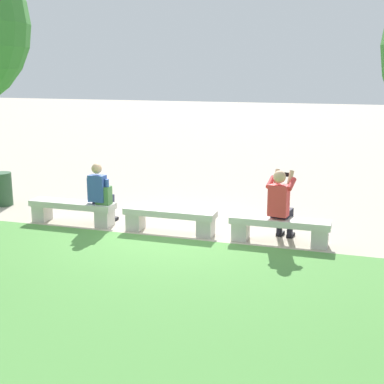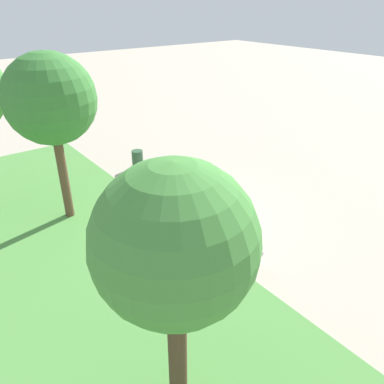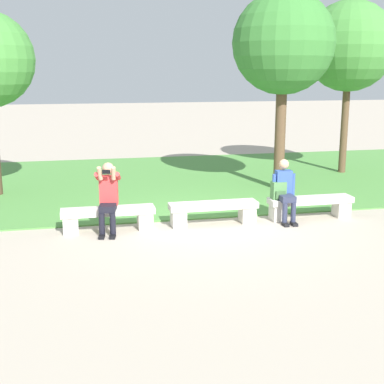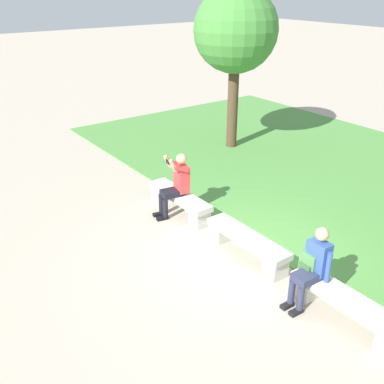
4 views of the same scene
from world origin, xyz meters
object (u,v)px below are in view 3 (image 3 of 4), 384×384
object	(u,v)px
bench_mid	(310,205)
person_photographer	(108,194)
bench_near	(213,210)
tree_right_background	(349,47)
person_distant	(285,189)
backpack	(279,191)
tree_left_background	(283,44)
bench_main	(108,216)

from	to	relation	value
bench_mid	person_photographer	xyz separation A→B (m)	(-4.14, -0.08, 0.44)
bench_near	tree_right_background	size ratio (longest dim) A/B	0.36
person_distant	backpack	xyz separation A→B (m)	(-0.11, 0.06, -0.05)
bench_mid	backpack	xyz separation A→B (m)	(-0.71, -0.00, 0.33)
person_distant	tree_left_background	size ratio (longest dim) A/B	0.26
tree_right_background	tree_left_background	bearing A→B (deg)	-147.38
person_photographer	backpack	size ratio (longest dim) A/B	3.08
bench_main	tree_left_background	bearing A→B (deg)	31.20
person_distant	backpack	bearing A→B (deg)	149.26
bench_main	bench_near	size ratio (longest dim) A/B	1.00
bench_mid	person_photographer	size ratio (longest dim) A/B	1.34
bench_mid	backpack	world-z (taller)	backpack
bench_near	person_distant	xyz separation A→B (m)	(1.47, -0.07, 0.38)
bench_near	tree_right_background	xyz separation A→B (m)	(5.11, 4.44, 3.36)
person_photographer	tree_right_background	bearing A→B (deg)	32.21
backpack	tree_left_background	distance (m)	4.20
person_photographer	backpack	distance (m)	3.43
backpack	person_photographer	bearing A→B (deg)	-178.77
bench_main	bench_near	world-z (taller)	same
person_photographer	backpack	world-z (taller)	person_photographer
bench_mid	person_photographer	distance (m)	4.16
backpack	tree_left_background	size ratio (longest dim) A/B	0.09
bench_mid	tree_left_background	size ratio (longest dim) A/B	0.36
person_photographer	person_distant	bearing A→B (deg)	0.16
tree_right_background	person_photographer	bearing A→B (deg)	-147.79
bench_mid	backpack	size ratio (longest dim) A/B	4.14
bench_mid	person_distant	distance (m)	0.71
bench_near	backpack	world-z (taller)	backpack
person_photographer	bench_main	bearing A→B (deg)	97.12
person_photographer	person_distant	size ratio (longest dim) A/B	1.05
bench_near	person_distant	world-z (taller)	person_distant
tree_left_background	backpack	bearing A→B (deg)	-111.39
bench_near	person_distant	size ratio (longest dim) A/B	1.41
person_distant	tree_right_background	world-z (taller)	tree_right_background
bench_main	tree_right_background	distance (m)	9.09
tree_right_background	backpack	bearing A→B (deg)	-130.11
bench_near	tree_left_background	xyz separation A→B (m)	(2.43, 2.73, 3.33)
bench_near	person_photographer	xyz separation A→B (m)	(-2.06, -0.08, 0.44)
backpack	tree_right_background	size ratio (longest dim) A/B	0.09
bench_near	tree_left_background	bearing A→B (deg)	48.27
person_photographer	person_distant	world-z (taller)	person_photographer
person_photographer	tree_left_background	bearing A→B (deg)	31.96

